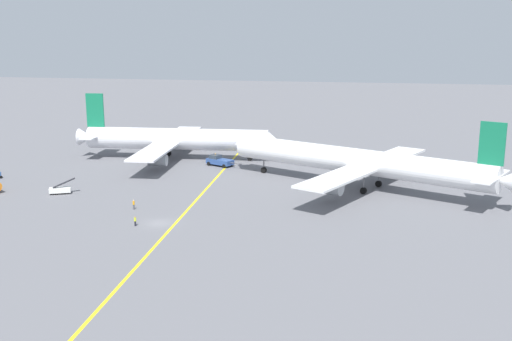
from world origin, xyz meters
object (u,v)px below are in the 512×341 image
Objects in this scene: airliner_at_gate_left at (175,139)px; ground_crew_wing_walker_right at (135,221)px; airliner_being_pushed at (357,162)px; ground_crew_marshaller_foreground at (134,204)px; pushback_tug at (219,161)px; gse_belt_loader_portside at (60,190)px.

airliner_at_gate_left reaches higher than ground_crew_wing_walker_right.
airliner_being_pushed is 46.82m from ground_crew_wing_walker_right.
airliner_at_gate_left is 44.15m from ground_crew_marshaller_foreground.
pushback_tug is 1.87× the size of gse_belt_loader_portside.
ground_crew_wing_walker_right is (-34.06, -31.79, -4.58)m from airliner_being_pushed.
airliner_at_gate_left is at bearing 72.81° from gse_belt_loader_portside.
airliner_being_pushed is 35.45× the size of ground_crew_wing_walker_right.
pushback_tug is 38.32m from ground_crew_marshaller_foreground.
pushback_tug is 5.33× the size of ground_crew_marshaller_foreground.
ground_crew_marshaller_foreground is at bearing -21.86° from gse_belt_loader_portside.
airliner_at_gate_left is at bearing 156.27° from pushback_tug.
gse_belt_loader_portside is at bearing -107.19° from airliner_at_gate_left.
gse_belt_loader_portside is (-23.71, -30.65, -0.36)m from pushback_tug.
airliner_at_gate_left reaches higher than gse_belt_loader_portside.
airliner_being_pushed reaches higher than ground_crew_wing_walker_right.
gse_belt_loader_portside is at bearing 143.88° from ground_crew_wing_walker_right.
ground_crew_wing_walker_right is at bearing -78.31° from airliner_at_gate_left.
ground_crew_marshaller_foreground is at bearing -148.77° from airliner_being_pushed.
airliner_being_pushed reaches higher than gse_belt_loader_portside.
gse_belt_loader_portside reaches higher than pushback_tug.
airliner_at_gate_left is 14.18m from pushback_tug.
airliner_at_gate_left is 31.29× the size of ground_crew_wing_walker_right.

